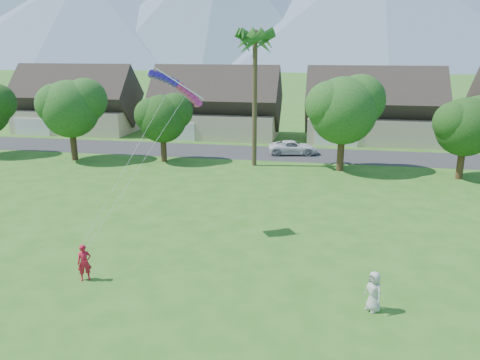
% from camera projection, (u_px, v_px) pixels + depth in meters
% --- Properties ---
extents(ground, '(500.00, 500.00, 0.00)m').
position_uv_depth(ground, '(192.00, 351.00, 17.35)').
color(ground, '#2D6019').
rests_on(ground, ground).
extents(street, '(90.00, 7.00, 0.01)m').
position_uv_depth(street, '(281.00, 154.00, 49.53)').
color(street, '#2D2D30').
rests_on(street, ground).
extents(kite_flyer, '(0.79, 0.71, 1.81)m').
position_uv_depth(kite_flyer, '(84.00, 263.00, 22.41)').
color(kite_flyer, red).
rests_on(kite_flyer, ground).
extents(watcher, '(1.00, 1.04, 1.79)m').
position_uv_depth(watcher, '(374.00, 291.00, 19.77)').
color(watcher, '#B4B4AF').
rests_on(watcher, ground).
extents(parked_car, '(5.45, 3.19, 1.42)m').
position_uv_depth(parked_car, '(293.00, 148.00, 49.11)').
color(parked_car, silver).
rests_on(parked_car, ground).
extents(mountain_ridge, '(540.00, 240.00, 70.00)m').
position_uv_depth(mountain_ridge, '(341.00, 13.00, 253.68)').
color(mountain_ridge, slate).
rests_on(mountain_ridge, ground).
extents(houses_row, '(72.75, 8.19, 8.86)m').
position_uv_depth(houses_row, '(292.00, 110.00, 57.01)').
color(houses_row, beige).
rests_on(houses_row, ground).
extents(tree_row, '(62.27, 6.67, 8.45)m').
position_uv_depth(tree_row, '(263.00, 115.00, 42.63)').
color(tree_row, '#47301C').
rests_on(tree_row, ground).
extents(fan_palm, '(3.00, 3.00, 13.80)m').
position_uv_depth(fan_palm, '(255.00, 36.00, 41.45)').
color(fan_palm, '#4C3D26').
rests_on(fan_palm, ground).
extents(parafoil_kite, '(3.57, 1.48, 0.50)m').
position_uv_depth(parafoil_kite, '(178.00, 85.00, 26.43)').
color(parafoil_kite, '#3318B8').
rests_on(parafoil_kite, ground).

